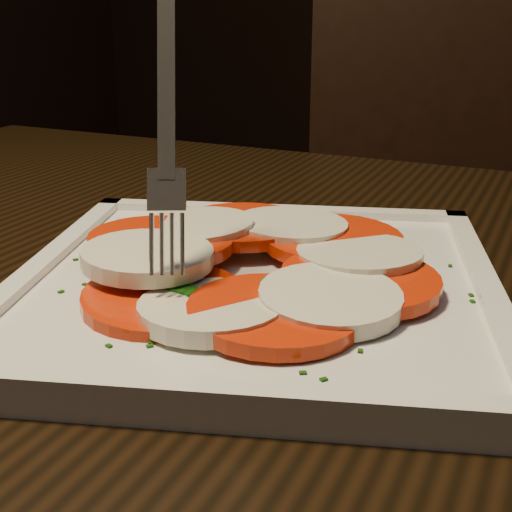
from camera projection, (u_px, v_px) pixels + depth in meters
The scene contains 5 objects.
table at pixel (278, 407), 0.52m from camera, with size 1.28×0.92×0.75m.
chair at pixel (427, 247), 1.20m from camera, with size 0.54×0.54×0.93m.
plate at pixel (256, 289), 0.45m from camera, with size 0.30×0.30×0.01m, color silver.
caprese_salad at pixel (256, 262), 0.45m from camera, with size 0.25×0.25×0.03m.
fork at pixel (168, 98), 0.40m from camera, with size 0.03×0.07×0.18m, color white, non-canonical shape.
Camera 1 is at (0.28, -0.15, 0.93)m, focal length 50.00 mm.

